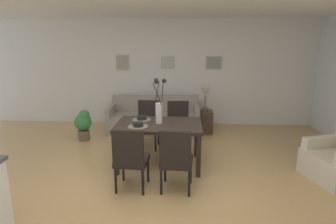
% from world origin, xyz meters
% --- Properties ---
extents(ground_plane, '(9.00, 9.00, 0.00)m').
position_xyz_m(ground_plane, '(0.00, 0.00, 0.00)').
color(ground_plane, tan).
extents(back_wall_panel, '(9.00, 0.10, 2.60)m').
position_xyz_m(back_wall_panel, '(0.00, 3.25, 1.30)').
color(back_wall_panel, silver).
rests_on(back_wall_panel, ground).
extents(dining_table, '(1.40, 0.92, 0.74)m').
position_xyz_m(dining_table, '(0.02, 0.63, 0.65)').
color(dining_table, black).
rests_on(dining_table, ground).
extents(dining_chair_near_left, '(0.47, 0.47, 0.92)m').
position_xyz_m(dining_chair_near_left, '(-0.30, -0.24, 0.51)').
color(dining_chair_near_left, black).
rests_on(dining_chair_near_left, ground).
extents(dining_chair_near_right, '(0.46, 0.46, 0.92)m').
position_xyz_m(dining_chair_near_right, '(-0.28, 1.51, 0.51)').
color(dining_chair_near_right, black).
rests_on(dining_chair_near_right, ground).
extents(dining_chair_far_left, '(0.47, 0.47, 0.92)m').
position_xyz_m(dining_chair_far_left, '(0.33, -0.24, 0.51)').
color(dining_chair_far_left, black).
rests_on(dining_chair_far_left, ground).
extents(dining_chair_far_right, '(0.46, 0.46, 0.92)m').
position_xyz_m(dining_chair_far_right, '(0.32, 1.48, 0.51)').
color(dining_chair_far_right, black).
rests_on(dining_chair_far_right, ground).
extents(centerpiece_vase, '(0.21, 0.23, 0.73)m').
position_xyz_m(centerpiece_vase, '(0.02, 0.63, 1.02)').
color(centerpiece_vase, silver).
rests_on(centerpiece_vase, dining_table).
extents(placemat_near_left, '(0.32, 0.32, 0.01)m').
position_xyz_m(placemat_near_left, '(-0.30, 0.42, 0.74)').
color(placemat_near_left, '#7F705B').
rests_on(placemat_near_left, dining_table).
extents(bowl_near_left, '(0.17, 0.17, 0.07)m').
position_xyz_m(bowl_near_left, '(-0.30, 0.42, 0.78)').
color(bowl_near_left, black).
rests_on(bowl_near_left, dining_table).
extents(placemat_near_right, '(0.32, 0.32, 0.01)m').
position_xyz_m(placemat_near_right, '(-0.30, 0.84, 0.74)').
color(placemat_near_right, '#7F705B').
rests_on(placemat_near_right, dining_table).
extents(bowl_near_right, '(0.17, 0.17, 0.07)m').
position_xyz_m(bowl_near_right, '(-0.30, 0.84, 0.78)').
color(bowl_near_right, black).
rests_on(bowl_near_right, dining_table).
extents(sofa, '(2.07, 0.84, 0.80)m').
position_xyz_m(sofa, '(-0.26, 2.52, 0.28)').
color(sofa, gray).
rests_on(sofa, ground).
extents(side_table, '(0.36, 0.36, 0.52)m').
position_xyz_m(side_table, '(0.91, 2.49, 0.26)').
color(side_table, '#3D2D23').
rests_on(side_table, ground).
extents(table_lamp, '(0.22, 0.22, 0.51)m').
position_xyz_m(table_lamp, '(0.91, 2.49, 0.89)').
color(table_lamp, '#4C4C51').
rests_on(table_lamp, side_table).
extents(framed_picture_left, '(0.32, 0.03, 0.36)m').
position_xyz_m(framed_picture_left, '(-1.11, 3.18, 1.56)').
color(framed_picture_left, '#B2ADA3').
extents(framed_picture_center, '(0.33, 0.03, 0.29)m').
position_xyz_m(framed_picture_center, '(0.02, 3.18, 1.56)').
color(framed_picture_center, '#B2ADA3').
extents(framed_picture_right, '(0.40, 0.03, 0.32)m').
position_xyz_m(framed_picture_right, '(1.15, 3.18, 1.56)').
color(framed_picture_right, '#B2ADA3').
extents(potted_plant, '(0.36, 0.36, 0.67)m').
position_xyz_m(potted_plant, '(-1.69, 1.81, 0.37)').
color(potted_plant, brown).
rests_on(potted_plant, ground).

